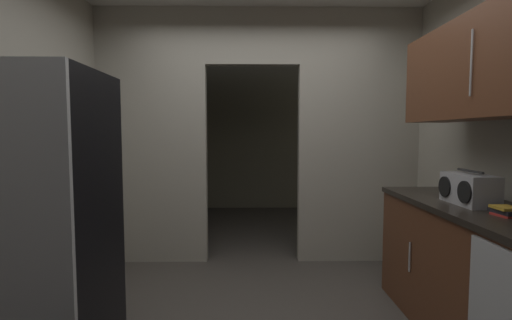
{
  "coord_description": "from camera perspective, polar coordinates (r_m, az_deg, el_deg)",
  "views": [
    {
      "loc": [
        -0.09,
        -2.41,
        1.38
      ],
      "look_at": [
        -0.04,
        0.98,
        1.13
      ],
      "focal_mm": 25.79,
      "sensor_mm": 36.0,
      "label": 1
    }
  ],
  "objects": [
    {
      "name": "lower_cabinet_run",
      "position": [
        2.77,
        32.72,
        -15.99
      ],
      "size": [
        0.63,
        2.05,
        0.91
      ],
      "color": "brown",
      "rests_on": "ground"
    },
    {
      "name": "upper_cabinet_counterside",
      "position": [
        2.64,
        33.87,
        12.4
      ],
      "size": [
        0.36,
        1.84,
        0.64
      ],
      "color": "brown"
    },
    {
      "name": "book_stack",
      "position": [
        2.54,
        34.27,
        -6.58
      ],
      "size": [
        0.14,
        0.17,
        0.05
      ],
      "color": "red",
      "rests_on": "lower_cabinet_run"
    },
    {
      "name": "boombox",
      "position": [
        2.8,
        30.13,
        -3.93
      ],
      "size": [
        0.2,
        0.39,
        0.23
      ],
      "color": "#B2B2B7",
      "rests_on": "lower_cabinet_run"
    },
    {
      "name": "kitchen_partition",
      "position": [
        3.94,
        0.71,
        4.83
      ],
      "size": [
        3.4,
        0.12,
        2.68
      ],
      "color": "#ADA899",
      "rests_on": "ground"
    },
    {
      "name": "adjoining_room_shell",
      "position": [
        5.9,
        -0.0,
        3.77
      ],
      "size": [
        3.4,
        2.92,
        2.68
      ],
      "color": "gray",
      "rests_on": "ground"
    },
    {
      "name": "refrigerator",
      "position": [
        2.4,
        -31.8,
        -9.03
      ],
      "size": [
        0.8,
        0.71,
        1.72
      ],
      "color": "black",
      "rests_on": "ground"
    }
  ]
}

